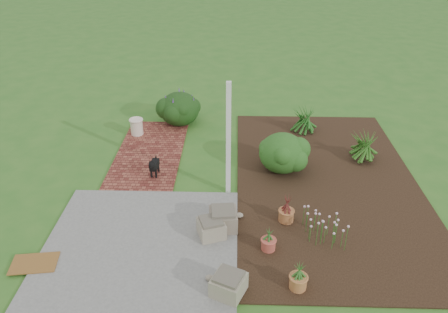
{
  "coord_description": "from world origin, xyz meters",
  "views": [
    {
      "loc": [
        0.44,
        -7.73,
        5.36
      ],
      "look_at": [
        0.2,
        0.4,
        0.7
      ],
      "focal_mm": 35.0,
      "sensor_mm": 36.0,
      "label": 1
    }
  ],
  "objects_px": {
    "black_dog": "(154,165)",
    "evergreen_shrub": "(283,152)",
    "stone_trough_near": "(229,285)",
    "cream_ceramic_urn": "(137,127)"
  },
  "relations": [
    {
      "from": "evergreen_shrub",
      "to": "cream_ceramic_urn",
      "type": "bearing_deg",
      "value": 155.7
    },
    {
      "from": "stone_trough_near",
      "to": "black_dog",
      "type": "distance_m",
      "value": 3.86
    },
    {
      "from": "black_dog",
      "to": "evergreen_shrub",
      "type": "bearing_deg",
      "value": 10.97
    },
    {
      "from": "stone_trough_near",
      "to": "cream_ceramic_urn",
      "type": "height_order",
      "value": "cream_ceramic_urn"
    },
    {
      "from": "black_dog",
      "to": "evergreen_shrub",
      "type": "height_order",
      "value": "evergreen_shrub"
    },
    {
      "from": "cream_ceramic_urn",
      "to": "evergreen_shrub",
      "type": "distance_m",
      "value": 4.1
    },
    {
      "from": "stone_trough_near",
      "to": "cream_ceramic_urn",
      "type": "xyz_separation_m",
      "value": [
        -2.58,
        5.5,
        0.06
      ]
    },
    {
      "from": "stone_trough_near",
      "to": "evergreen_shrub",
      "type": "relative_size",
      "value": 0.44
    },
    {
      "from": "cream_ceramic_urn",
      "to": "evergreen_shrub",
      "type": "bearing_deg",
      "value": -24.3
    },
    {
      "from": "black_dog",
      "to": "stone_trough_near",
      "type": "bearing_deg",
      "value": -59.37
    }
  ]
}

